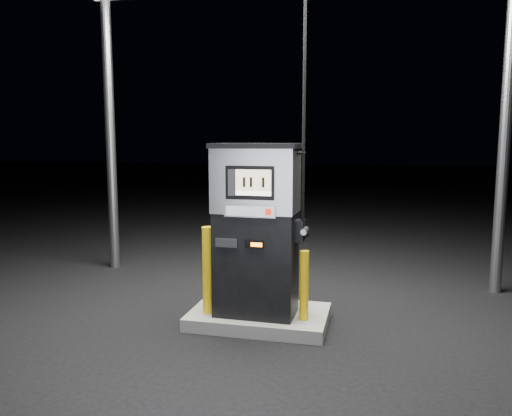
# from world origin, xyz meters

# --- Properties ---
(ground) EXTENTS (80.00, 80.00, 0.00)m
(ground) POSITION_xyz_m (0.00, 0.00, 0.00)
(ground) COLOR black
(ground) RESTS_ON ground
(pump_island) EXTENTS (1.60, 1.00, 0.15)m
(pump_island) POSITION_xyz_m (0.00, 0.00, 0.07)
(pump_island) COLOR slate
(pump_island) RESTS_ON ground
(fuel_dispenser) EXTENTS (1.08, 0.60, 4.07)m
(fuel_dispenser) POSITION_xyz_m (-0.01, -0.10, 1.16)
(fuel_dispenser) COLOR black
(fuel_dispenser) RESTS_ON pump_island
(bollard_left) EXTENTS (0.16, 0.16, 1.01)m
(bollard_left) POSITION_xyz_m (-0.57, -0.19, 0.66)
(bollard_left) COLOR yellow
(bollard_left) RESTS_ON pump_island
(bollard_right) EXTENTS (0.12, 0.12, 0.79)m
(bollard_right) POSITION_xyz_m (0.55, -0.17, 0.54)
(bollard_right) COLOR yellow
(bollard_right) RESTS_ON pump_island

